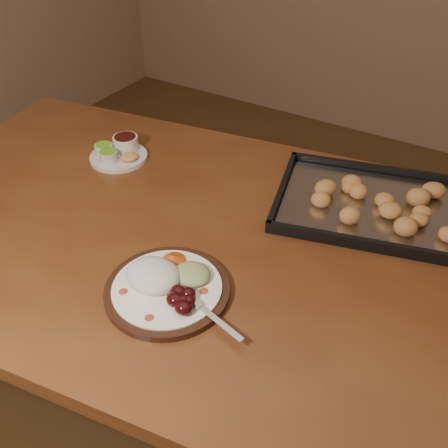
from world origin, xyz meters
The scene contains 5 objects.
ground centered at (0.00, 0.00, 0.00)m, with size 4.00×4.00×0.00m, color brown.
dining_table centered at (-0.12, -0.10, 0.65)m, with size 1.61×1.11×0.75m.
dinner_plate centered at (-0.05, -0.28, 0.77)m, with size 0.31×0.24×0.06m.
condiment_saucer centered at (-0.46, 0.05, 0.77)m, with size 0.15×0.15×0.05m.
baking_tray centered at (0.20, 0.18, 0.77)m, with size 0.50×0.42×0.05m.
Camera 1 is at (0.39, -0.80, 1.44)m, focal length 40.00 mm.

